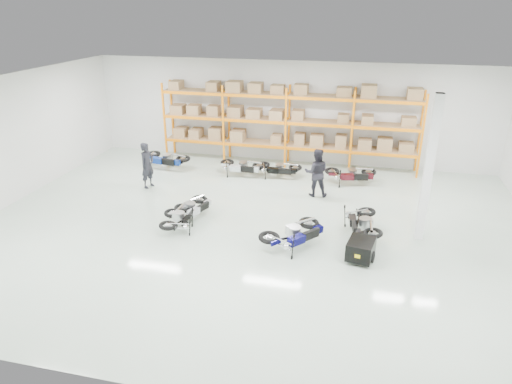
% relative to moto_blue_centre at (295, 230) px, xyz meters
% --- Properties ---
extents(room, '(18.00, 18.00, 18.00)m').
position_rel_moto_blue_centre_xyz_m(room, '(-1.52, 0.97, 1.67)').
color(room, '#B9CEBA').
rests_on(room, ground).
extents(pallet_rack, '(11.28, 0.98, 3.62)m').
position_rel_moto_blue_centre_xyz_m(pallet_rack, '(-1.52, 7.42, 1.68)').
color(pallet_rack, orange).
rests_on(pallet_rack, ground).
extents(structural_column, '(0.25, 0.25, 4.50)m').
position_rel_moto_blue_centre_xyz_m(structural_column, '(3.68, 1.47, 1.67)').
color(structural_column, white).
rests_on(structural_column, ground).
extents(moto_blue_centre, '(1.93, 2.05, 1.22)m').
position_rel_moto_blue_centre_xyz_m(moto_blue_centre, '(0.00, 0.00, 0.00)').
color(moto_blue_centre, '#080643').
rests_on(moto_blue_centre, ground).
extents(moto_silver_left, '(1.33, 1.82, 1.06)m').
position_rel_moto_blue_centre_xyz_m(moto_silver_left, '(-3.70, 1.13, -0.08)').
color(moto_silver_left, '#B2B5BA').
rests_on(moto_silver_left, ground).
extents(moto_black_far_left, '(0.86, 1.64, 1.04)m').
position_rel_moto_blue_centre_xyz_m(moto_black_far_left, '(-3.76, 0.38, -0.08)').
color(moto_black_far_left, black).
rests_on(moto_black_far_left, ground).
extents(moto_touring_right, '(1.12, 1.89, 1.16)m').
position_rel_moto_blue_centre_xyz_m(moto_touring_right, '(1.94, 1.27, -0.03)').
color(moto_touring_right, black).
rests_on(moto_touring_right, ground).
extents(trailer, '(0.85, 1.52, 0.62)m').
position_rel_moto_blue_centre_xyz_m(trailer, '(1.94, -0.33, -0.21)').
color(trailer, black).
rests_on(trailer, ground).
extents(moto_back_a, '(2.03, 1.28, 1.22)m').
position_rel_moto_blue_centre_xyz_m(moto_back_a, '(-6.62, 5.64, -0.00)').
color(moto_back_a, navy).
rests_on(moto_back_a, ground).
extents(moto_back_b, '(1.76, 0.95, 1.11)m').
position_rel_moto_blue_centre_xyz_m(moto_back_b, '(-3.13, 5.56, -0.05)').
color(moto_back_b, silver).
rests_on(moto_back_b, ground).
extents(moto_back_c, '(1.65, 0.84, 1.06)m').
position_rel_moto_blue_centre_xyz_m(moto_back_c, '(-1.58, 5.71, -0.07)').
color(moto_back_c, black).
rests_on(moto_back_c, ground).
extents(moto_back_d, '(1.89, 1.16, 1.14)m').
position_rel_moto_blue_centre_xyz_m(moto_back_d, '(1.41, 5.63, -0.04)').
color(moto_back_d, '#3D0C13').
rests_on(moto_back_d, ground).
extents(person_left, '(0.59, 0.75, 1.82)m').
position_rel_moto_blue_centre_xyz_m(person_left, '(-6.37, 3.45, 0.33)').
color(person_left, black).
rests_on(person_left, ground).
extents(person_back, '(0.98, 0.81, 1.84)m').
position_rel_moto_blue_centre_xyz_m(person_back, '(0.16, 4.11, 0.35)').
color(person_back, '#212028').
rests_on(person_back, ground).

